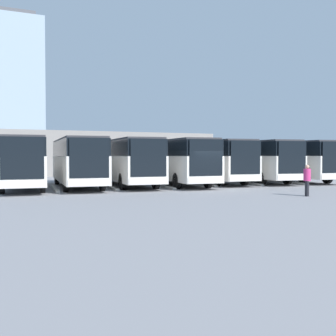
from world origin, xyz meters
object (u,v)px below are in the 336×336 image
at_px(bus_3, 175,160).
at_px(pedestrian, 307,179).
at_px(bus_1, 251,160).
at_px(bus_6, 22,161).
at_px(bus_0, 289,159).
at_px(bus_5, 77,161).
at_px(bus_4, 127,160).
at_px(bus_2, 210,160).

height_order(bus_3, pedestrian, bus_3).
distance_m(bus_1, bus_6, 18.09).
distance_m(bus_0, bus_5, 18.10).
relative_size(bus_1, bus_4, 1.00).
bearing_deg(bus_6, bus_2, -174.41).
distance_m(bus_3, bus_6, 10.88).
distance_m(bus_0, bus_3, 10.85).
relative_size(bus_0, bus_4, 1.00).
bearing_deg(bus_0, bus_4, 2.81).
bearing_deg(bus_4, bus_1, -175.68).
distance_m(bus_5, bus_6, 3.62).
xyz_separation_m(bus_3, bus_6, (10.85, -0.82, 0.00)).
distance_m(bus_6, pedestrian, 18.07).
xyz_separation_m(bus_1, bus_2, (3.62, -0.46, 0.00)).
distance_m(bus_1, bus_2, 3.65).
height_order(bus_1, pedestrian, bus_1).
height_order(bus_2, bus_3, same).
xyz_separation_m(bus_2, bus_4, (7.24, 0.32, 0.00)).
bearing_deg(bus_0, pedestrian, 59.04).
distance_m(bus_0, bus_4, 14.48).
height_order(bus_0, pedestrian, bus_0).
height_order(bus_3, bus_6, same).
relative_size(bus_2, bus_5, 1.00).
height_order(bus_0, bus_3, same).
distance_m(bus_4, pedestrian, 13.22).
relative_size(bus_3, bus_4, 1.00).
bearing_deg(bus_0, bus_5, 3.17).
xyz_separation_m(bus_0, bus_2, (7.24, -0.89, 0.00)).
relative_size(bus_1, bus_3, 1.00).
xyz_separation_m(bus_5, bus_6, (3.62, -0.16, 0.00)).
height_order(bus_3, bus_5, same).
distance_m(bus_1, pedestrian, 12.12).
height_order(bus_4, pedestrian, bus_4).
relative_size(bus_3, bus_5, 1.00).
bearing_deg(bus_6, bus_1, -175.99).
bearing_deg(bus_3, pedestrian, 110.33).
bearing_deg(bus_5, bus_6, 2.47).
xyz_separation_m(bus_1, bus_5, (14.47, -0.17, 0.00)).
bearing_deg(bus_0, bus_3, 5.40).
relative_size(bus_0, bus_3, 1.00).
relative_size(bus_5, bus_6, 1.00).
relative_size(bus_1, bus_6, 1.00).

